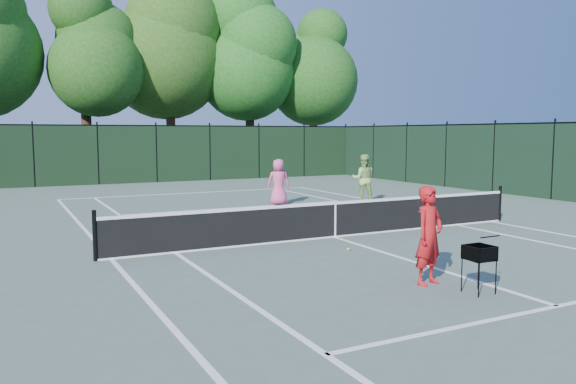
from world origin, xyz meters
name	(u,v)px	position (x,y,z in m)	size (l,w,h in m)	color
ground	(335,237)	(0.00, 0.00, 0.00)	(90.00, 90.00, 0.00)	#4D5E53
sideline_doubles_left	(111,259)	(-5.49, 0.00, 0.00)	(0.10, 23.77, 0.01)	white
sideline_doubles_right	(491,222)	(5.49, 0.00, 0.00)	(0.10, 23.77, 0.01)	white
sideline_singles_left	(176,253)	(-4.12, 0.00, 0.00)	(0.10, 23.77, 0.01)	white
sideline_singles_right	(457,225)	(4.12, 0.00, 0.00)	(0.10, 23.77, 0.01)	white
baseline_far	(192,193)	(0.00, 11.88, 0.00)	(10.97, 0.10, 0.01)	white
service_line_near	(557,306)	(0.00, -6.40, 0.00)	(8.23, 0.10, 0.01)	white
service_line_far	(239,207)	(0.00, 6.40, 0.00)	(8.23, 0.10, 0.01)	white
center_service_line	(335,237)	(0.00, 0.00, 0.00)	(0.10, 12.80, 0.01)	white
tennis_net	(335,219)	(0.00, 0.00, 0.48)	(11.69, 0.09, 1.06)	black
fence_far	(157,154)	(0.00, 18.00, 1.50)	(24.00, 0.05, 3.00)	black
tree_2	(83,41)	(-3.00, 21.80, 7.73)	(6.00, 6.00, 12.40)	black
tree_3	(169,27)	(2.00, 22.30, 9.01)	(7.00, 7.00, 14.45)	black
tree_4	(249,46)	(7.00, 21.60, 8.14)	(6.20, 6.20, 12.97)	black
tree_5	(314,59)	(12.00, 22.10, 7.71)	(5.80, 5.80, 12.23)	black
coach	(429,235)	(-0.89, -4.51, 0.86)	(0.85, 0.78, 1.72)	#B21418
player_pink	(279,182)	(1.56, 6.39, 0.85)	(0.96, 0.77, 1.70)	#DB4D88
player_green	(363,179)	(4.67, 5.48, 0.92)	(1.12, 1.04, 1.83)	#95BF5F
ball_hopper	(479,253)	(-0.54, -5.32, 0.67)	(0.46, 0.46, 0.80)	black
loose_ball_midcourt	(348,249)	(-0.59, -1.53, 0.03)	(0.07, 0.07, 0.07)	#C9D32B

